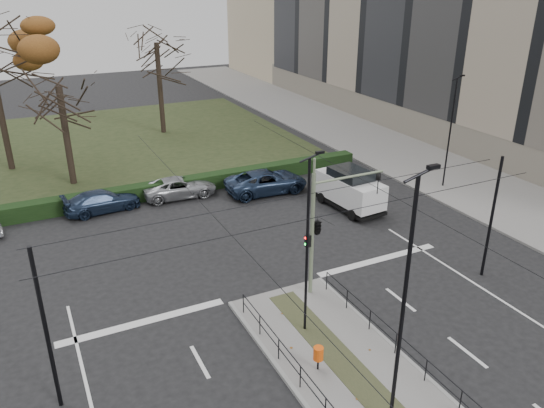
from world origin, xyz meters
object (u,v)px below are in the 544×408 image
at_px(streetlamp_sidewalk, 450,132).
at_px(bare_tree_center, 157,50).
at_px(white_van, 350,188).
at_px(litter_bin, 318,354).
at_px(streetlamp_median_near, 404,305).
at_px(bare_tree_near, 60,94).
at_px(parked_car_third, 102,201).
at_px(streetlamp_median_far, 308,246).
at_px(parked_car_fourth, 180,187).
at_px(traffic_light, 319,224).
at_px(parked_car_fifth, 266,182).

height_order(streetlamp_sidewalk, bare_tree_center, bare_tree_center).
bearing_deg(white_van, litter_bin, -127.96).
height_order(white_van, bare_tree_center, bare_tree_center).
relative_size(streetlamp_median_near, white_van, 1.75).
height_order(white_van, bare_tree_near, bare_tree_near).
height_order(streetlamp_median_near, parked_car_third, streetlamp_median_near).
relative_size(litter_bin, streetlamp_sidewalk, 0.13).
bearing_deg(streetlamp_median_far, parked_car_third, 108.10).
bearing_deg(litter_bin, parked_car_fourth, 88.46).
bearing_deg(bare_tree_near, bare_tree_center, 47.81).
relative_size(streetlamp_median_near, bare_tree_near, 0.97).
height_order(traffic_light, litter_bin, traffic_light).
distance_m(litter_bin, streetlamp_sidewalk, 21.22).
xyz_separation_m(streetlamp_median_far, parked_car_fourth, (-0.27, 16.12, -3.27)).
height_order(traffic_light, parked_car_fifth, traffic_light).
relative_size(traffic_light, bare_tree_near, 0.64).
xyz_separation_m(white_van, parked_car_fifth, (-3.48, 4.61, -0.55)).
distance_m(streetlamp_median_near, parked_car_third, 22.37).
height_order(parked_car_third, bare_tree_center, bare_tree_center).
bearing_deg(traffic_light, parked_car_fifth, 74.93).
height_order(litter_bin, parked_car_fifth, parked_car_fifth).
relative_size(traffic_light, bare_tree_center, 0.54).
bearing_deg(litter_bin, traffic_light, 59.93).
distance_m(streetlamp_median_near, bare_tree_center, 37.30).
xyz_separation_m(traffic_light, parked_car_third, (-7.10, 13.69, -2.79)).
bearing_deg(bare_tree_near, parked_car_third, -79.63).
bearing_deg(litter_bin, bare_tree_center, 83.79).
bearing_deg(parked_car_third, bare_tree_near, 4.04).
bearing_deg(streetlamp_median_near, bare_tree_near, 103.24).
bearing_deg(parked_car_fourth, traffic_light, -167.73).
bearing_deg(parked_car_third, white_van, -120.69).
bearing_deg(parked_car_fourth, streetlamp_median_near, -175.57).
bearing_deg(streetlamp_sidewalk, streetlamp_median_near, -136.83).
xyz_separation_m(bare_tree_center, parked_car_fifth, (2.20, -17.34, -6.68)).
relative_size(litter_bin, white_van, 0.19).
xyz_separation_m(parked_car_fourth, bare_tree_near, (-5.97, 5.43, 5.62)).
height_order(streetlamp_median_far, streetlamp_sidewalk, streetlamp_median_far).
relative_size(streetlamp_sidewalk, parked_car_fifth, 1.36).
bearing_deg(traffic_light, parked_car_fourth, 98.84).
bearing_deg(litter_bin, parked_car_third, 103.68).
xyz_separation_m(litter_bin, white_van, (9.37, 12.01, 0.48)).
relative_size(bare_tree_center, bare_tree_near, 1.19).
bearing_deg(bare_tree_center, streetlamp_median_far, -95.28).
bearing_deg(bare_tree_center, traffic_light, -92.04).
xyz_separation_m(bare_tree_center, bare_tree_near, (-9.17, -10.11, -1.16)).
relative_size(streetlamp_median_far, streetlamp_sidewalk, 1.00).
bearing_deg(traffic_light, bare_tree_center, 87.96).
bearing_deg(bare_tree_center, parked_car_third, -117.42).
bearing_deg(streetlamp_median_far, litter_bin, -108.52).
relative_size(streetlamp_sidewalk, bare_tree_center, 0.70).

